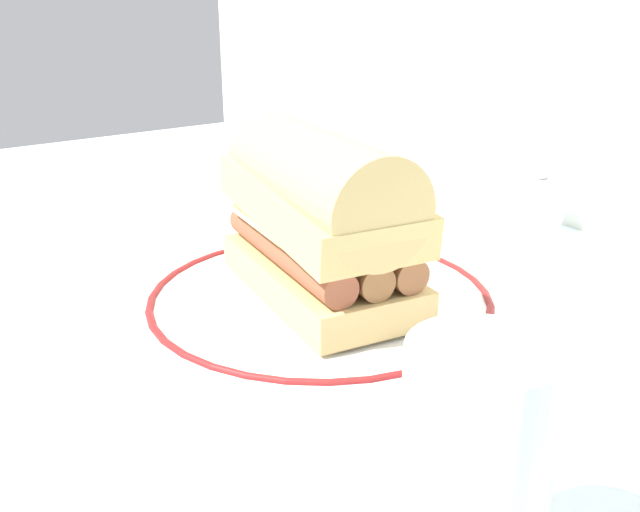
{
  "coord_description": "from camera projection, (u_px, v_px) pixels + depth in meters",
  "views": [
    {
      "loc": [
        0.41,
        -0.29,
        0.24
      ],
      "look_at": [
        0.01,
        0.01,
        0.04
      ],
      "focal_mm": 39.82,
      "sensor_mm": 36.0,
      "label": 1
    }
  ],
  "objects": [
    {
      "name": "drinking_glass",
      "position": [
        473.0,
        484.0,
        0.29
      ],
      "size": [
        0.06,
        0.06,
        0.11
      ],
      "color": "silver",
      "rests_on": "ground_plane"
    },
    {
      "name": "salt_shaker",
      "position": [
        534.0,
        196.0,
        0.7
      ],
      "size": [
        0.03,
        0.03,
        0.08
      ],
      "color": "white",
      "rests_on": "ground_plane"
    },
    {
      "name": "ground_plane",
      "position": [
        311.0,
        309.0,
        0.55
      ],
      "size": [
        1.5,
        1.5,
        0.0
      ],
      "primitive_type": "plane",
      "color": "silver"
    },
    {
      "name": "sausage_sandwich",
      "position": [
        320.0,
        215.0,
        0.52
      ],
      "size": [
        0.19,
        0.12,
        0.12
      ],
      "rotation": [
        0.0,
        0.0,
        -0.16
      ],
      "color": "#D6B570",
      "rests_on": "plate"
    },
    {
      "name": "plate",
      "position": [
        320.0,
        301.0,
        0.55
      ],
      "size": [
        0.29,
        0.29,
        0.01
      ],
      "color": "white",
      "rests_on": "ground_plane"
    }
  ]
}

